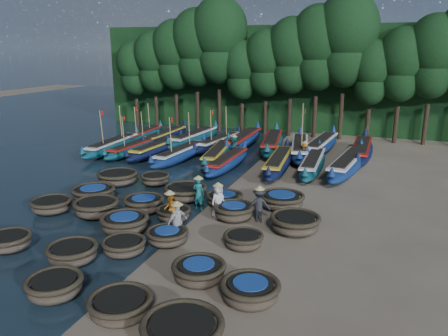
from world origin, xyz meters
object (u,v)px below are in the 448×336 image
(fisherman_6, at_px, (305,153))
(coracle_10, at_px, (51,205))
(coracle_16, at_px, (144,204))
(long_boat_9, at_px, (143,135))
(coracle_2, at_px, (55,286))
(coracle_12, at_px, (125,223))
(coracle_6, at_px, (72,253))
(coracle_7, at_px, (124,246))
(coracle_18, at_px, (234,211))
(long_boat_13, at_px, (244,140))
(long_boat_4, at_px, (218,154))
(long_boat_17, at_px, (361,151))
(coracle_11, at_px, (96,207))
(fisherman_1, at_px, (199,192))
(coracle_14, at_px, (243,240))
(long_boat_8, at_px, (348,164))
(long_boat_10, at_px, (166,136))
(coracle_5, at_px, (9,241))
(coracle_15, at_px, (94,193))
(long_boat_0, at_px, (113,146))
(long_boat_1, at_px, (134,148))
(fisherman_4, at_px, (178,220))
(fisherman_0, at_px, (218,200))
(coracle_9, at_px, (250,291))
(coracle_3, at_px, (121,306))
(long_boat_16, at_px, (321,145))
(coracle_22, at_px, (186,192))
(coracle_13, at_px, (167,236))
(long_boat_6, at_px, (279,162))
(coracle_24, at_px, (282,200))
(long_boat_7, at_px, (313,164))
(coracle_23, at_px, (225,199))
(long_boat_2, at_px, (157,149))
(long_boat_15, at_px, (300,148))
(fisherman_2, at_px, (170,207))
(coracle_17, at_px, (174,213))
(long_boat_5, at_px, (228,162))
(coracle_21, at_px, (155,179))
(long_boat_11, at_px, (194,138))
(fisherman_5, at_px, (234,146))
(long_boat_14, at_px, (272,143))
(coracle_4, at_px, (182,331))
(coracle_19, at_px, (295,223))

(fisherman_6, bearing_deg, coracle_10, -16.09)
(coracle_16, xyz_separation_m, long_boat_9, (-8.93, 15.37, 0.04))
(coracle_2, height_order, coracle_12, coracle_12)
(coracle_6, distance_m, coracle_7, 1.94)
(coracle_18, distance_m, long_boat_13, 15.94)
(long_boat_4, bearing_deg, coracle_6, -97.20)
(long_boat_17, bearing_deg, coracle_11, -124.18)
(fisherman_1, bearing_deg, coracle_18, 167.38)
(coracle_14, distance_m, long_boat_8, 13.26)
(coracle_10, distance_m, long_boat_10, 17.20)
(coracle_5, relative_size, coracle_16, 0.92)
(coracle_15, distance_m, long_boat_0, 11.38)
(long_boat_1, distance_m, fisherman_4, 16.23)
(fisherman_0, bearing_deg, coracle_9, -123.84)
(coracle_3, relative_size, long_boat_16, 0.22)
(coracle_10, height_order, coracle_22, coracle_22)
(coracle_13, height_order, long_boat_6, long_boat_6)
(coracle_24, height_order, long_boat_9, long_boat_9)
(long_boat_6, distance_m, long_boat_10, 12.60)
(long_boat_10, bearing_deg, coracle_18, -52.23)
(long_boat_7, height_order, fisherman_0, fisherman_0)
(long_boat_4, bearing_deg, coracle_23, -75.19)
(coracle_22, relative_size, long_boat_7, 0.30)
(coracle_13, relative_size, long_boat_0, 0.23)
(coracle_18, xyz_separation_m, fisherman_0, (-0.83, 0.09, 0.45))
(long_boat_2, bearing_deg, fisherman_1, -47.75)
(long_boat_7, xyz_separation_m, long_boat_15, (-1.58, 3.98, 0.06))
(long_boat_2, relative_size, long_boat_8, 0.88)
(coracle_15, height_order, fisherman_2, fisherman_2)
(coracle_17, distance_m, long_boat_5, 9.58)
(fisherman_1, bearing_deg, long_boat_9, -44.81)
(coracle_9, relative_size, fisherman_2, 1.20)
(coracle_3, relative_size, fisherman_1, 1.05)
(coracle_21, bearing_deg, coracle_22, -32.68)
(coracle_10, distance_m, long_boat_7, 16.23)
(coracle_24, xyz_separation_m, long_boat_11, (-10.32, 12.53, 0.13))
(long_boat_11, height_order, long_boat_13, long_boat_13)
(coracle_14, xyz_separation_m, fisherman_5, (-5.29, 14.55, 0.48))
(long_boat_10, xyz_separation_m, long_boat_14, (9.43, 0.05, 0.08))
(long_boat_13, bearing_deg, long_boat_10, -176.06)
(coracle_12, distance_m, long_boat_17, 19.81)
(coracle_6, height_order, long_boat_6, long_boat_6)
(coracle_4, height_order, coracle_7, coracle_4)
(long_boat_10, relative_size, fisherman_2, 4.47)
(coracle_5, xyz_separation_m, long_boat_7, (9.75, 15.86, 0.16))
(coracle_15, bearing_deg, coracle_19, -2.42)
(long_boat_7, bearing_deg, long_boat_14, 125.82)
(coracle_17, distance_m, long_boat_10, 18.10)
(coracle_4, relative_size, long_boat_17, 0.26)
(coracle_14, relative_size, long_boat_6, 0.23)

